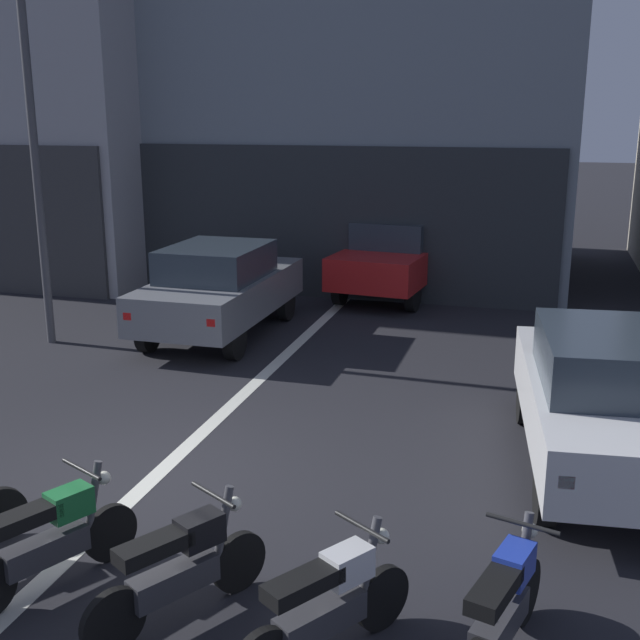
{
  "coord_description": "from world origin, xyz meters",
  "views": [
    {
      "loc": [
        3.86,
        -6.97,
        3.87
      ],
      "look_at": [
        1.36,
        2.0,
        1.4
      ],
      "focal_mm": 44.11,
      "sensor_mm": 36.0,
      "label": 1
    }
  ],
  "objects_px": {
    "car_white_parked_kerbside": "(612,397)",
    "motorcycle_green_row_left_mid": "(51,537)",
    "street_lamp": "(31,116)",
    "car_grey_crossing_near": "(220,287)",
    "car_red_down_street": "(396,254)",
    "motorcycle_blue_row_rightmost": "(503,606)",
    "motorcycle_white_row_right_mid": "(327,604)",
    "motorcycle_black_row_centre": "(180,567)"
  },
  "relations": [
    {
      "from": "car_white_parked_kerbside",
      "to": "motorcycle_green_row_left_mid",
      "type": "height_order",
      "value": "car_white_parked_kerbside"
    },
    {
      "from": "street_lamp",
      "to": "car_grey_crossing_near",
      "type": "bearing_deg",
      "value": 23.86
    },
    {
      "from": "car_grey_crossing_near",
      "to": "car_white_parked_kerbside",
      "type": "xyz_separation_m",
      "value": [
        6.23,
        -4.01,
        0.0
      ]
    },
    {
      "from": "car_grey_crossing_near",
      "to": "street_lamp",
      "type": "distance_m",
      "value": 4.14
    },
    {
      "from": "car_red_down_street",
      "to": "street_lamp",
      "type": "distance_m",
      "value": 7.87
    },
    {
      "from": "car_grey_crossing_near",
      "to": "motorcycle_green_row_left_mid",
      "type": "xyz_separation_m",
      "value": [
        1.62,
        -7.54,
        -0.43
      ]
    },
    {
      "from": "motorcycle_blue_row_rightmost",
      "to": "car_white_parked_kerbside",
      "type": "bearing_deg",
      "value": 74.79
    },
    {
      "from": "car_white_parked_kerbside",
      "to": "motorcycle_white_row_right_mid",
      "type": "bearing_deg",
      "value": -119.69
    },
    {
      "from": "car_grey_crossing_near",
      "to": "car_red_down_street",
      "type": "height_order",
      "value": "same"
    },
    {
      "from": "motorcycle_white_row_right_mid",
      "to": "motorcycle_blue_row_rightmost",
      "type": "distance_m",
      "value": 1.26
    },
    {
      "from": "street_lamp",
      "to": "motorcycle_white_row_right_mid",
      "type": "distance_m",
      "value": 10.02
    },
    {
      "from": "car_white_parked_kerbside",
      "to": "car_red_down_street",
      "type": "xyz_separation_m",
      "value": [
        -3.83,
        8.07,
        0.0
      ]
    },
    {
      "from": "motorcycle_white_row_right_mid",
      "to": "car_grey_crossing_near",
      "type": "bearing_deg",
      "value": 117.5
    },
    {
      "from": "street_lamp",
      "to": "motorcycle_blue_row_rightmost",
      "type": "height_order",
      "value": "street_lamp"
    },
    {
      "from": "car_white_parked_kerbside",
      "to": "car_red_down_street",
      "type": "distance_m",
      "value": 8.94
    },
    {
      "from": "car_red_down_street",
      "to": "motorcycle_blue_row_rightmost",
      "type": "xyz_separation_m",
      "value": [
        2.88,
        -11.56,
        -0.43
      ]
    },
    {
      "from": "car_red_down_street",
      "to": "street_lamp",
      "type": "relative_size",
      "value": 0.69
    },
    {
      "from": "car_grey_crossing_near",
      "to": "motorcycle_black_row_centre",
      "type": "xyz_separation_m",
      "value": [
        2.84,
        -7.65,
        -0.43
      ]
    },
    {
      "from": "motorcycle_black_row_centre",
      "to": "motorcycle_blue_row_rightmost",
      "type": "distance_m",
      "value": 2.45
    },
    {
      "from": "car_grey_crossing_near",
      "to": "car_red_down_street",
      "type": "relative_size",
      "value": 0.96
    },
    {
      "from": "motorcycle_green_row_left_mid",
      "to": "motorcycle_black_row_centre",
      "type": "height_order",
      "value": "same"
    },
    {
      "from": "car_grey_crossing_near",
      "to": "street_lamp",
      "type": "bearing_deg",
      "value": -156.14
    },
    {
      "from": "car_red_down_street",
      "to": "street_lamp",
      "type": "xyz_separation_m",
      "value": [
        -5.09,
        -5.25,
        2.92
      ]
    },
    {
      "from": "car_white_parked_kerbside",
      "to": "motorcycle_black_row_centre",
      "type": "distance_m",
      "value": 4.99
    },
    {
      "from": "motorcycle_green_row_left_mid",
      "to": "motorcycle_blue_row_rightmost",
      "type": "relative_size",
      "value": 0.94
    },
    {
      "from": "car_grey_crossing_near",
      "to": "motorcycle_white_row_right_mid",
      "type": "height_order",
      "value": "car_grey_crossing_near"
    },
    {
      "from": "car_grey_crossing_near",
      "to": "motorcycle_green_row_left_mid",
      "type": "relative_size",
      "value": 2.69
    },
    {
      "from": "motorcycle_black_row_centre",
      "to": "motorcycle_white_row_right_mid",
      "type": "relative_size",
      "value": 1.03
    },
    {
      "from": "car_grey_crossing_near",
      "to": "car_red_down_street",
      "type": "bearing_deg",
      "value": 59.43
    },
    {
      "from": "car_white_parked_kerbside",
      "to": "car_grey_crossing_near",
      "type": "bearing_deg",
      "value": 147.25
    },
    {
      "from": "motorcycle_blue_row_rightmost",
      "to": "motorcycle_green_row_left_mid",
      "type": "bearing_deg",
      "value": -179.3
    },
    {
      "from": "car_grey_crossing_near",
      "to": "motorcycle_green_row_left_mid",
      "type": "height_order",
      "value": "car_grey_crossing_near"
    },
    {
      "from": "street_lamp",
      "to": "motorcycle_white_row_right_mid",
      "type": "height_order",
      "value": "street_lamp"
    },
    {
      "from": "car_white_parked_kerbside",
      "to": "motorcycle_blue_row_rightmost",
      "type": "height_order",
      "value": "car_white_parked_kerbside"
    },
    {
      "from": "car_grey_crossing_near",
      "to": "motorcycle_white_row_right_mid",
      "type": "bearing_deg",
      "value": -62.5
    },
    {
      "from": "motorcycle_white_row_right_mid",
      "to": "car_white_parked_kerbside",
      "type": "bearing_deg",
      "value": 60.31
    },
    {
      "from": "car_red_down_street",
      "to": "motorcycle_blue_row_rightmost",
      "type": "bearing_deg",
      "value": -76.03
    },
    {
      "from": "car_red_down_street",
      "to": "motorcycle_black_row_centre",
      "type": "distance_m",
      "value": 11.73
    },
    {
      "from": "car_white_parked_kerbside",
      "to": "motorcycle_black_row_centre",
      "type": "xyz_separation_m",
      "value": [
        -3.39,
        -3.64,
        -0.43
      ]
    },
    {
      "from": "street_lamp",
      "to": "motorcycle_green_row_left_mid",
      "type": "distance_m",
      "value": 8.37
    },
    {
      "from": "car_red_down_street",
      "to": "street_lamp",
      "type": "height_order",
      "value": "street_lamp"
    },
    {
      "from": "car_white_parked_kerbside",
      "to": "motorcycle_black_row_centre",
      "type": "height_order",
      "value": "car_white_parked_kerbside"
    }
  ]
}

